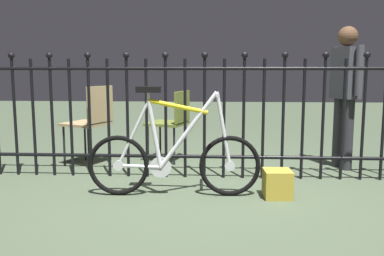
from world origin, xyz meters
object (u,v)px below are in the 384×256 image
chair_olive (173,119)px  person_visitor (345,86)px  bicycle (174,157)px  display_crate (277,184)px  chair_tan (92,118)px

chair_olive → person_visitor: (1.85, -0.23, 0.39)m
bicycle → display_crate: bearing=-0.3°
display_crate → bicycle: bearing=179.7°
bicycle → chair_tan: 1.49m
display_crate → person_visitor: bearing=52.3°
person_visitor → display_crate: (-0.84, -1.09, -0.77)m
display_crate → chair_tan: bearing=150.1°
display_crate → chair_olive: bearing=127.3°
chair_olive → person_visitor: size_ratio=0.54×
bicycle → display_crate: size_ratio=6.25×
person_visitor → chair_tan: bearing=-179.8°
chair_olive → person_visitor: person_visitor is taller
chair_olive → display_crate: 1.71m
chair_tan → chair_olive: chair_tan is taller
bicycle → chair_tan: (-1.01, 1.08, 0.20)m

